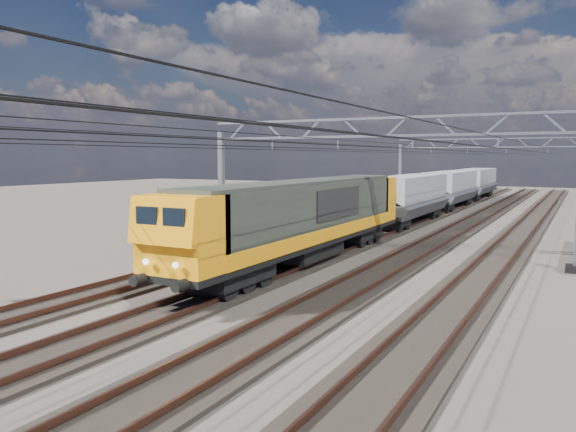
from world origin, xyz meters
The scene contains 12 objects.
ground centered at (0.00, 0.00, 0.00)m, with size 160.00×160.00×0.00m, color #2A241F.
track_outer_west centered at (-6.00, 0.00, 0.07)m, with size 2.60×140.00×0.30m.
track_loco centered at (-2.00, 0.00, 0.07)m, with size 2.60×140.00×0.30m.
track_inner_east centered at (2.00, 0.00, 0.07)m, with size 2.60×140.00×0.30m.
track_outer_east centered at (6.00, 0.00, 0.07)m, with size 2.60×140.00×0.30m.
catenary_gantry_mid centered at (0.00, 4.00, 3.91)m, with size 19.90×0.90×7.11m.
catenary_gantry_far centered at (0.00, 40.00, 3.91)m, with size 19.90×0.90×7.11m.
overhead_wires centered at (0.00, 8.00, 5.75)m, with size 12.03×140.00×0.53m.
locomotive centered at (-2.00, 0.06, 2.33)m, with size 2.76×21.10×3.62m.
hopper_wagon_lead centered at (-2.00, 17.75, 2.23)m, with size 3.38×13.00×3.25m.
hopper_wagon_mid centered at (-2.00, 31.95, 2.23)m, with size 3.38×13.00×3.25m.
hopper_wagon_third centered at (-2.00, 46.15, 2.23)m, with size 3.38×13.00×3.25m.
Camera 1 is at (9.74, -23.58, 5.08)m, focal length 35.00 mm.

